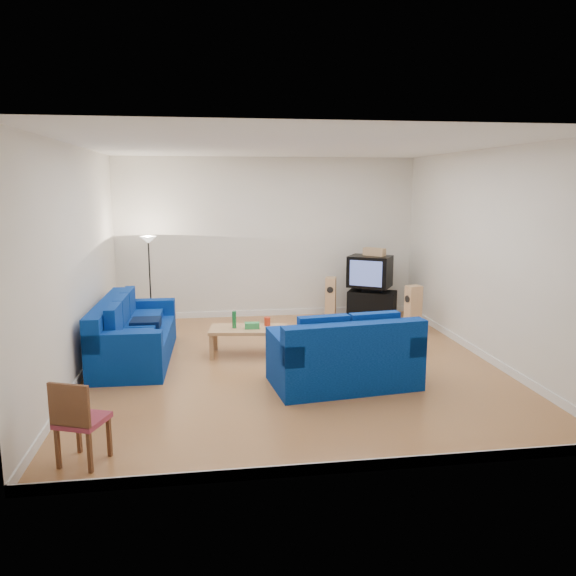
{
  "coord_description": "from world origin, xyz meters",
  "views": [
    {
      "loc": [
        -1.22,
        -7.98,
        2.67
      ],
      "look_at": [
        0.0,
        0.4,
        1.1
      ],
      "focal_mm": 35.0,
      "sensor_mm": 36.0,
      "label": 1
    }
  ],
  "objects": [
    {
      "name": "room",
      "position": [
        0.0,
        0.0,
        1.54
      ],
      "size": [
        6.01,
        6.51,
        3.21
      ],
      "color": "brown",
      "rests_on": "ground"
    },
    {
      "name": "sofa_three_seat",
      "position": [
        -2.41,
        0.61,
        0.34
      ],
      "size": [
        1.09,
        2.42,
        0.93
      ],
      "rotation": [
        0.0,
        0.0,
        -1.6
      ],
      "color": "#001A5C",
      "rests_on": "ground"
    },
    {
      "name": "sofa_loveseat",
      "position": [
        0.57,
        -0.99,
        0.36
      ],
      "size": [
        2.01,
        1.28,
        0.95
      ],
      "rotation": [
        0.0,
        0.0,
        0.12
      ],
      "color": "#001A5C",
      "rests_on": "ground"
    },
    {
      "name": "coffee_table",
      "position": [
        -0.6,
        0.59,
        0.39
      ],
      "size": [
        1.29,
        0.77,
        0.44
      ],
      "rotation": [
        0.0,
        0.0,
        -0.14
      ],
      "color": "tan",
      "rests_on": "ground"
    },
    {
      "name": "bottle",
      "position": [
        -0.82,
        0.61,
        0.58
      ],
      "size": [
        0.08,
        0.08,
        0.27
      ],
      "primitive_type": "cylinder",
      "rotation": [
        0.0,
        0.0,
        0.23
      ],
      "color": "#197233",
      "rests_on": "coffee_table"
    },
    {
      "name": "tissue_box",
      "position": [
        -0.55,
        0.54,
        0.49
      ],
      "size": [
        0.24,
        0.14,
        0.09
      ],
      "primitive_type": "cube",
      "rotation": [
        0.0,
        0.0,
        -0.07
      ],
      "color": "green",
      "rests_on": "coffee_table"
    },
    {
      "name": "red_canister",
      "position": [
        -0.29,
        0.7,
        0.51
      ],
      "size": [
        0.13,
        0.13,
        0.14
      ],
      "primitive_type": "cylinder",
      "rotation": [
        0.0,
        0.0,
        -0.4
      ],
      "color": "red",
      "rests_on": "coffee_table"
    },
    {
      "name": "remote",
      "position": [
        -0.23,
        0.44,
        0.45
      ],
      "size": [
        0.18,
        0.14,
        0.02
      ],
      "primitive_type": "cube",
      "rotation": [
        0.0,
        0.0,
        -0.54
      ],
      "color": "black",
      "rests_on": "coffee_table"
    },
    {
      "name": "tv_stand",
      "position": [
        2.03,
        2.66,
        0.28
      ],
      "size": [
        1.06,
        0.87,
        0.57
      ],
      "primitive_type": "cube",
      "rotation": [
        0.0,
        0.0,
        -0.46
      ],
      "color": "black",
      "rests_on": "ground"
    },
    {
      "name": "av_receiver",
      "position": [
        2.04,
        2.68,
        0.61
      ],
      "size": [
        0.49,
        0.45,
        0.09
      ],
      "primitive_type": "cube",
      "rotation": [
        0.0,
        0.0,
        -0.39
      ],
      "color": "black",
      "rests_on": "tv_stand"
    },
    {
      "name": "television",
      "position": [
        1.97,
        2.66,
        0.97
      ],
      "size": [
        0.99,
        0.92,
        0.62
      ],
      "rotation": [
        0.0,
        0.0,
        -0.56
      ],
      "color": "black",
      "rests_on": "av_receiver"
    },
    {
      "name": "centre_speaker",
      "position": [
        2.06,
        2.69,
        1.35
      ],
      "size": [
        0.43,
        0.43,
        0.15
      ],
      "primitive_type": "cube",
      "rotation": [
        0.0,
        0.0,
        -0.78
      ],
      "color": "tan",
      "rests_on": "television"
    },
    {
      "name": "speaker_left",
      "position": [
        1.19,
        2.7,
        0.43
      ],
      "size": [
        0.27,
        0.3,
        0.86
      ],
      "rotation": [
        0.0,
        0.0,
        -0.32
      ],
      "color": "tan",
      "rests_on": "ground"
    },
    {
      "name": "speaker_right",
      "position": [
        2.45,
        1.5,
        0.44
      ],
      "size": [
        0.31,
        0.26,
        0.87
      ],
      "rotation": [
        0.0,
        0.0,
        -1.3
      ],
      "color": "tan",
      "rests_on": "ground"
    },
    {
      "name": "floor_lamp",
      "position": [
        -2.28,
        2.51,
        1.43
      ],
      "size": [
        0.3,
        0.3,
        1.73
      ],
      "color": "black",
      "rests_on": "ground"
    },
    {
      "name": "dining_chair",
      "position": [
        -2.47,
        -2.74,
        0.48
      ],
      "size": [
        0.54,
        0.54,
        0.87
      ],
      "rotation": [
        0.0,
        0.0,
        -0.38
      ],
      "color": "brown",
      "rests_on": "ground"
    }
  ]
}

